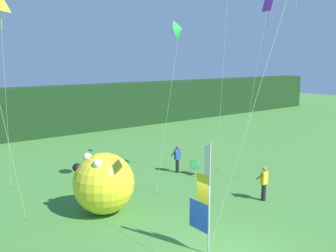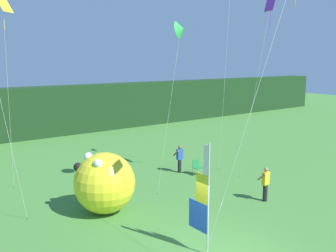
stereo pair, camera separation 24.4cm
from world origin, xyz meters
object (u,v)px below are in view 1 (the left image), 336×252
(person_mid_field, at_px, (264,183))
(kite_green_delta_1, at_px, (179,30))
(kite_yellow_diamond_6, at_px, (1,10))
(person_near_banner, at_px, (177,158))
(banner_flag, at_px, (203,200))
(inflatable_balloon, at_px, (104,183))
(folding_chair, at_px, (195,166))
(kite_purple_diamond_5, at_px, (267,10))

(person_mid_field, distance_m, kite_green_delta_1, 8.23)
(person_mid_field, relative_size, kite_yellow_diamond_6, 0.17)
(person_near_banner, bearing_deg, person_mid_field, -86.82)
(banner_flag, xyz_separation_m, kite_green_delta_1, (2.72, 4.65, 6.12))
(person_near_banner, height_order, inflatable_balloon, inflatable_balloon)
(folding_chair, bearing_deg, kite_purple_diamond_5, -67.51)
(person_near_banner, bearing_deg, kite_yellow_diamond_6, 169.04)
(person_near_banner, height_order, kite_green_delta_1, kite_green_delta_1)
(inflatable_balloon, distance_m, kite_yellow_diamond_6, 9.14)
(kite_purple_diamond_5, height_order, kite_yellow_diamond_6, kite_purple_diamond_5)
(banner_flag, height_order, person_mid_field, banner_flag)
(person_near_banner, distance_m, kite_yellow_diamond_6, 12.18)
(folding_chair, bearing_deg, kite_green_delta_1, -144.20)
(inflatable_balloon, xyz_separation_m, kite_green_delta_1, (3.80, -0.54, 6.66))
(banner_flag, relative_size, person_mid_field, 2.38)
(banner_flag, height_order, person_near_banner, banner_flag)
(kite_green_delta_1, bearing_deg, inflatable_balloon, 171.91)
(banner_flag, distance_m, kite_green_delta_1, 8.15)
(inflatable_balloon, distance_m, kite_purple_diamond_5, 11.60)
(banner_flag, relative_size, person_near_banner, 2.40)
(inflatable_balloon, xyz_separation_m, kite_purple_diamond_5, (8.42, -1.84, 7.76))
(kite_yellow_diamond_6, bearing_deg, banner_flag, -69.23)
(kite_green_delta_1, distance_m, kite_yellow_diamond_6, 8.17)
(person_mid_field, xyz_separation_m, inflatable_balloon, (-6.76, 3.39, 0.47))
(person_mid_field, bearing_deg, banner_flag, -162.43)
(folding_chair, xyz_separation_m, kite_purple_diamond_5, (1.48, -3.57, 8.60))
(folding_chair, relative_size, kite_yellow_diamond_6, 0.09)
(inflatable_balloon, bearing_deg, folding_chair, 13.94)
(person_mid_field, height_order, folding_chair, person_mid_field)
(kite_purple_diamond_5, bearing_deg, inflatable_balloon, 167.66)
(banner_flag, height_order, kite_green_delta_1, kite_green_delta_1)
(inflatable_balloon, bearing_deg, person_near_banner, 23.07)
(kite_green_delta_1, relative_size, kite_purple_diamond_5, 0.84)
(person_mid_field, bearing_deg, person_near_banner, 93.18)
(folding_chair, xyz_separation_m, kite_yellow_diamond_6, (-9.53, 2.75, 8.39))
(person_near_banner, distance_m, person_mid_field, 6.13)
(inflatable_balloon, bearing_deg, kite_green_delta_1, -8.09)
(inflatable_balloon, xyz_separation_m, folding_chair, (6.95, 1.72, -0.85))
(person_near_banner, height_order, folding_chair, person_near_banner)
(banner_flag, relative_size, inflatable_balloon, 1.47)
(kite_purple_diamond_5, xyz_separation_m, kite_yellow_diamond_6, (-11.00, 6.32, -0.21))
(banner_flag, distance_m, inflatable_balloon, 5.33)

